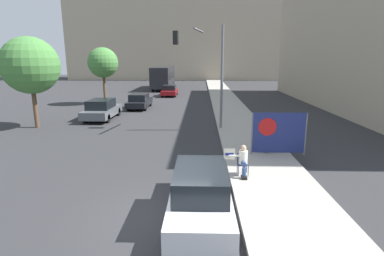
{
  "coord_description": "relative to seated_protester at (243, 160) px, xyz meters",
  "views": [
    {
      "loc": [
        0.91,
        -7.88,
        4.52
      ],
      "look_at": [
        0.5,
        5.66,
        1.39
      ],
      "focal_mm": 28.0,
      "sensor_mm": 36.0,
      "label": 1
    }
  ],
  "objects": [
    {
      "name": "protest_banner",
      "position": [
        1.97,
        2.57,
        0.42
      ],
      "size": [
        2.51,
        0.06,
        1.98
      ],
      "color": "slate",
      "rests_on": "sidewalk_curb"
    },
    {
      "name": "street_tree_near_curb",
      "position": [
        -12.65,
        8.57,
        3.3
      ],
      "size": [
        3.67,
        3.67,
        5.94
      ],
      "color": "brown",
      "rests_on": "ground_plane"
    },
    {
      "name": "city_bus_on_road",
      "position": [
        -7.38,
        35.29,
        1.12
      ],
      "size": [
        2.59,
        10.38,
        3.33
      ],
      "color": "#232328",
      "rests_on": "ground_plane"
    },
    {
      "name": "car_on_road_nearest",
      "position": [
        -9.19,
        11.58,
        -0.04
      ],
      "size": [
        1.9,
        4.6,
        1.52
      ],
      "color": "#565B60",
      "rests_on": "ground_plane"
    },
    {
      "name": "building_backdrop_far",
      "position": [
        -4.51,
        59.83,
        13.14
      ],
      "size": [
        52.0,
        12.0,
        27.87
      ],
      "color": "tan",
      "rests_on": "ground_plane"
    },
    {
      "name": "car_on_road_midblock",
      "position": [
        -7.34,
        16.76,
        -0.1
      ],
      "size": [
        1.75,
        4.42,
        1.38
      ],
      "color": "black",
      "rests_on": "ground_plane"
    },
    {
      "name": "seated_protester",
      "position": [
        0.0,
        0.0,
        0.0
      ],
      "size": [
        0.94,
        0.77,
        1.17
      ],
      "rotation": [
        0.0,
        0.0,
        -0.16
      ],
      "color": "#474C56",
      "rests_on": "sidewalk_curb"
    },
    {
      "name": "street_tree_midblock",
      "position": [
        -11.42,
        19.42,
        3.34
      ],
      "size": [
        2.99,
        2.99,
        5.66
      ],
      "color": "brown",
      "rests_on": "ground_plane"
    },
    {
      "name": "car_on_road_distant",
      "position": [
        -5.51,
        26.36,
        -0.1
      ],
      "size": [
        1.79,
        4.22,
        1.36
      ],
      "color": "maroon",
      "rests_on": "ground_plane"
    },
    {
      "name": "ground_plane",
      "position": [
        -2.51,
        -2.96,
        -0.79
      ],
      "size": [
        160.0,
        160.0,
        0.0
      ],
      "primitive_type": "plane",
      "color": "#303033"
    },
    {
      "name": "building_backdrop_right",
      "position": [
        14.57,
        17.39,
        5.97
      ],
      "size": [
        10.0,
        32.0,
        13.53
      ],
      "color": "tan",
      "rests_on": "ground_plane"
    },
    {
      "name": "parked_car_curbside",
      "position": [
        -1.6,
        -2.82,
        -0.04
      ],
      "size": [
        1.7,
        4.61,
        1.53
      ],
      "color": "silver",
      "rests_on": "ground_plane"
    },
    {
      "name": "jogger_on_sidewalk",
      "position": [
        1.51,
        2.96,
        0.2
      ],
      "size": [
        0.34,
        0.34,
        1.63
      ],
      "rotation": [
        0.0,
        0.0,
        3.78
      ],
      "color": "#334775",
      "rests_on": "sidewalk_curb"
    },
    {
      "name": "sidewalk_curb",
      "position": [
        1.08,
        12.04,
        -0.71
      ],
      "size": [
        3.13,
        90.0,
        0.17
      ],
      "primitive_type": "cube",
      "color": "#A8A399",
      "rests_on": "ground_plane"
    },
    {
      "name": "traffic_light_pole",
      "position": [
        -1.34,
        8.36,
        3.65
      ],
      "size": [
        3.17,
        2.94,
        6.37
      ],
      "color": "slate",
      "rests_on": "sidewalk_curb"
    }
  ]
}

